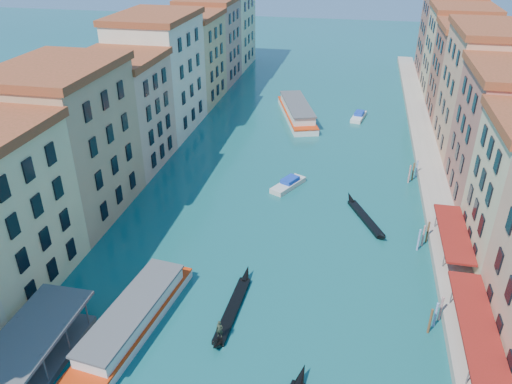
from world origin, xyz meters
TOP-DOWN VIEW (x-y plane):
  - left_bank_palazzos at (-26.00, 64.68)m, footprint 12.80×128.40m
  - right_bank_palazzos at (30.00, 65.00)m, footprint 12.80×128.40m
  - quay at (22.00, 65.00)m, footprint 4.00×140.00m
  - restaurant_awnings at (22.19, 23.00)m, footprint 3.20×44.55m
  - vaporetto_stop at (-16.00, 12.00)m, footprint 5.40×16.40m
  - mooring_poles_right at (19.10, 28.80)m, footprint 1.44×54.24m
  - vaporetto_near at (-9.46, 20.01)m, footprint 6.19×18.19m
  - vaporetto_far at (-1.83, 81.83)m, footprint 10.71×20.88m
  - gondola_fore at (-0.65, 24.06)m, footprint 1.60×12.92m
  - gondola_far at (12.19, 44.97)m, footprint 6.07×11.32m
  - motorboat_mid at (0.94, 51.92)m, footprint 4.78×6.72m
  - motorboat_far at (10.40, 83.90)m, footprint 3.14×6.58m

SIDE VIEW (x-z plane):
  - gondola_far at x=12.19m, z-range -0.51..1.21m
  - gondola_fore at x=-0.65m, z-range -0.85..1.72m
  - quay at x=22.00m, z-range 0.00..1.00m
  - motorboat_far at x=10.40m, z-range -0.15..1.16m
  - motorboat_mid at x=0.94m, z-range -0.15..1.20m
  - vaporetto_near at x=-9.46m, z-range -0.13..2.52m
  - mooring_poles_right at x=19.10m, z-range -0.30..2.90m
  - vaporetto_far at x=-1.83m, z-range -0.15..2.89m
  - vaporetto_stop at x=-16.00m, z-range -0.38..3.27m
  - restaurant_awnings at x=22.19m, z-range 1.43..4.55m
  - left_bank_palazzos at x=-26.00m, z-range -0.79..20.21m
  - right_bank_palazzos at x=30.00m, z-range -0.75..20.25m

